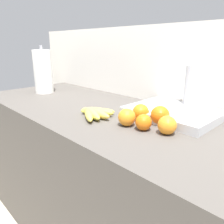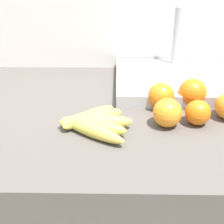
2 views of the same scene
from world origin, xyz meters
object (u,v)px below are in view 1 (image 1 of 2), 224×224
at_px(orange_right, 141,112).
at_px(sink_basin, 173,112).
at_px(orange_back_left, 127,117).
at_px(orange_far_right, 160,115).
at_px(orange_center, 144,122).
at_px(orange_front, 167,125).
at_px(banana_bunch, 94,113).
at_px(paper_towel_roll, 43,72).

distance_m(orange_right, sink_basin, 0.17).
distance_m(orange_back_left, orange_far_right, 0.14).
bearing_deg(orange_center, orange_back_left, -172.47).
height_order(orange_front, orange_right, orange_right).
distance_m(orange_far_right, sink_basin, 0.14).
relative_size(orange_center, sink_basin, 0.16).
relative_size(banana_bunch, orange_back_left, 2.66).
height_order(orange_back_left, orange_center, orange_back_left).
xyz_separation_m(orange_back_left, paper_towel_roll, (-0.85, 0.08, 0.11)).
distance_m(orange_front, paper_towel_roll, 1.02).
distance_m(banana_bunch, orange_far_right, 0.30).
bearing_deg(orange_center, orange_far_right, 86.46).
xyz_separation_m(orange_front, orange_center, (-0.09, -0.03, -0.00)).
relative_size(banana_bunch, sink_basin, 0.49).
bearing_deg(orange_front, orange_far_right, 138.37).
distance_m(orange_back_left, orange_front, 0.17).
height_order(orange_front, sink_basin, sink_basin).
bearing_deg(orange_right, paper_towel_roll, -178.78).
relative_size(banana_bunch, paper_towel_roll, 0.61).
bearing_deg(orange_far_right, orange_front, -41.63).
relative_size(orange_back_left, orange_far_right, 0.92).
xyz_separation_m(orange_right, orange_far_right, (0.09, 0.02, 0.00)).
bearing_deg(orange_back_left, orange_center, 7.53).
relative_size(orange_right, orange_far_right, 0.93).
xyz_separation_m(orange_back_left, orange_front, (0.17, 0.04, -0.00)).
bearing_deg(paper_towel_roll, orange_center, -4.22).
relative_size(orange_front, orange_center, 1.10).
bearing_deg(orange_front, banana_bunch, -169.96).
relative_size(orange_front, orange_far_right, 0.90).
distance_m(banana_bunch, orange_back_left, 0.19).
xyz_separation_m(orange_back_left, orange_right, (-0.00, 0.10, 0.00)).
bearing_deg(orange_back_left, paper_towel_roll, 174.69).
xyz_separation_m(banana_bunch, orange_center, (0.27, 0.03, 0.01)).
distance_m(orange_center, paper_towel_roll, 0.94).
distance_m(banana_bunch, paper_towel_roll, 0.68).
bearing_deg(orange_right, sink_basin, 63.91).
bearing_deg(paper_towel_roll, orange_far_right, 2.13).
distance_m(orange_center, sink_basin, 0.24).
distance_m(banana_bunch, orange_center, 0.27).
xyz_separation_m(paper_towel_roll, sink_basin, (0.92, 0.17, -0.12)).
height_order(orange_far_right, sink_basin, sink_basin).
bearing_deg(orange_right, orange_far_right, 10.59).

